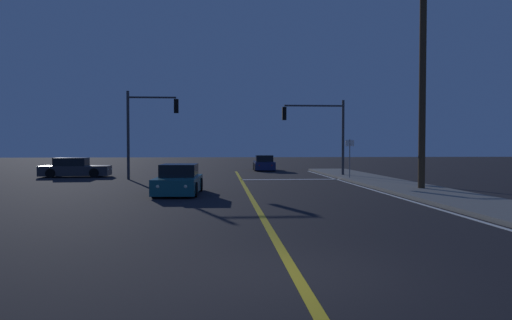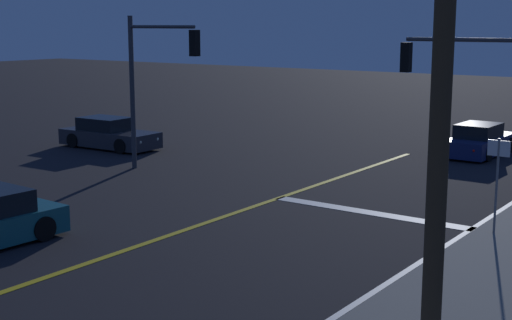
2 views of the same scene
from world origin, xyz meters
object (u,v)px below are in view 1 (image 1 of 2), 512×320
car_far_approaching_teal (179,181)px  utility_pole_right (423,76)px  street_sign_corner (350,153)px  car_following_oncoming_charcoal (75,169)px  traffic_signal_near_right (320,125)px  traffic_signal_far_left (146,121)px  car_mid_block_navy (264,164)px

car_far_approaching_teal → utility_pole_right: (11.48, 0.44, 4.91)m
street_sign_corner → car_following_oncoming_charcoal: bearing=167.5°
car_following_oncoming_charcoal → street_sign_corner: bearing=75.3°
car_far_approaching_teal → utility_pole_right: size_ratio=0.40×
traffic_signal_near_right → car_far_approaching_teal: bearing=51.0°
traffic_signal_near_right → utility_pole_right: size_ratio=0.50×
traffic_signal_far_left → utility_pole_right: utility_pole_right is taller
car_mid_block_navy → traffic_signal_far_left: traffic_signal_far_left is taller
car_mid_block_navy → car_far_approaching_teal: (-5.66, -19.74, 0.00)m
car_following_oncoming_charcoal → utility_pole_right: utility_pole_right is taller
car_following_oncoming_charcoal → street_sign_corner: size_ratio=1.81×
car_far_approaching_teal → utility_pole_right: bearing=-175.3°
car_mid_block_navy → traffic_signal_far_left: bearing=-128.4°
car_following_oncoming_charcoal → traffic_signal_near_right: traffic_signal_near_right is taller
car_mid_block_navy → utility_pole_right: (5.82, -19.30, 4.91)m
car_mid_block_navy → utility_pole_right: 20.74m
utility_pole_right → street_sign_corner: size_ratio=4.10×
car_mid_block_navy → traffic_signal_far_left: (-8.56, -10.34, 3.18)m
car_mid_block_navy → traffic_signal_far_left: size_ratio=0.76×
car_far_approaching_teal → traffic_signal_far_left: size_ratio=0.75×
traffic_signal_near_right → street_sign_corner: bearing=115.4°
traffic_signal_near_right → traffic_signal_far_left: 11.73m
utility_pole_right → car_following_oncoming_charcoal: bearing=149.5°
car_mid_block_navy → utility_pole_right: bearing=-72.0°
car_following_oncoming_charcoal → street_sign_corner: (18.32, -4.05, 1.15)m
car_following_oncoming_charcoal → car_mid_block_navy: bearing=116.7°
car_following_oncoming_charcoal → traffic_signal_near_right: 17.30m
car_following_oncoming_charcoal → car_far_approaching_teal: (8.24, -12.04, -0.00)m
car_following_oncoming_charcoal → traffic_signal_near_right: (16.99, -1.25, 3.02)m
car_far_approaching_teal → traffic_signal_far_left: 10.33m
car_mid_block_navy → street_sign_corner: size_ratio=1.68×
car_mid_block_navy → traffic_signal_near_right: traffic_signal_near_right is taller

